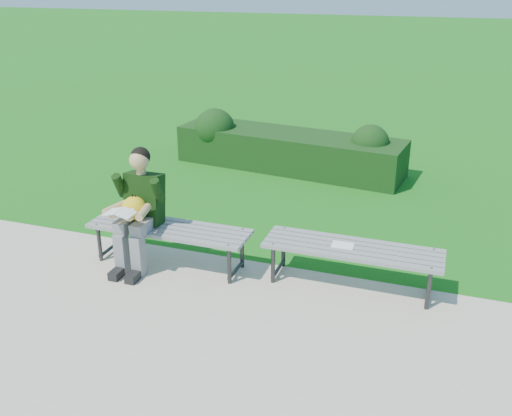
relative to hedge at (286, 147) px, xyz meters
name	(u,v)px	position (x,y,z in m)	size (l,w,h in m)	color
ground	(240,261)	(0.45, -3.36, -0.35)	(80.00, 80.00, 0.00)	#386C21
walkway	(170,349)	(0.45, -5.11, -0.34)	(30.00, 3.50, 0.02)	beige
hedge	(286,147)	(0.00, 0.00, 0.00)	(3.85, 1.39, 0.91)	#104213
bench_left	(169,231)	(-0.24, -3.71, 0.06)	(1.80, 0.50, 0.46)	gray
bench_right	(352,252)	(1.74, -3.54, 0.06)	(1.80, 0.50, 0.46)	gray
seated_boy	(138,206)	(-0.54, -3.81, 0.36)	(0.56, 0.76, 1.31)	slate
paper_sheet	(343,245)	(1.64, -3.54, 0.12)	(0.23, 0.17, 0.01)	white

